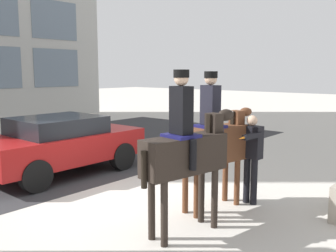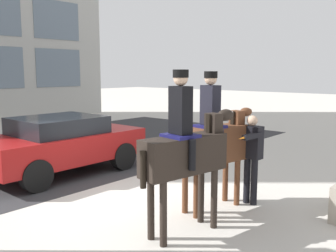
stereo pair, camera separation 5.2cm
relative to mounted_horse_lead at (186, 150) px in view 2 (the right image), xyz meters
The scene contains 6 objects.
ground_plane 2.89m from the mounted_horse_lead, 77.27° to the left, with size 80.00×80.00×0.00m, color beige.
road_surface 7.38m from the mounted_horse_lead, 85.56° to the left, with size 20.29×8.50×0.01m.
mounted_horse_lead is the anchor object (origin of this frame).
mounted_horse_companion 1.22m from the mounted_horse_lead, 13.24° to the left, with size 1.85×0.71×2.57m.
pedestrian_bystander 1.90m from the mounted_horse_lead, ahead, with size 0.85×0.43×1.74m.
street_car_near_lane 4.67m from the mounted_horse_lead, 80.84° to the left, with size 4.02×2.04×1.45m.
Camera 2 is at (-5.05, -6.03, 2.56)m, focal length 40.00 mm.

